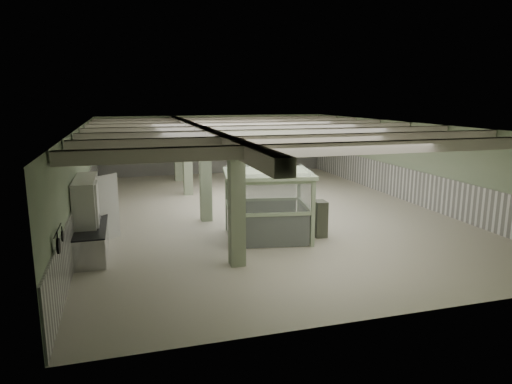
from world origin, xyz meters
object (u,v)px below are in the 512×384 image
object	(u,v)px
guard_booth	(268,192)
filing_cabinet	(320,219)
walkin_cooler	(88,212)
prep_counter	(94,229)

from	to	relation	value
guard_booth	filing_cabinet	distance (m)	2.06
filing_cabinet	walkin_cooler	bearing A→B (deg)	176.08
prep_counter	filing_cabinet	world-z (taller)	filing_cabinet
walkin_cooler	guard_booth	world-z (taller)	guard_booth
prep_counter	walkin_cooler	bearing A→B (deg)	-98.61
walkin_cooler	filing_cabinet	world-z (taller)	walkin_cooler
prep_counter	filing_cabinet	bearing A→B (deg)	-10.91
prep_counter	walkin_cooler	distance (m)	0.90
guard_booth	walkin_cooler	bearing A→B (deg)	-176.16
walkin_cooler	guard_booth	bearing A→B (deg)	-5.65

